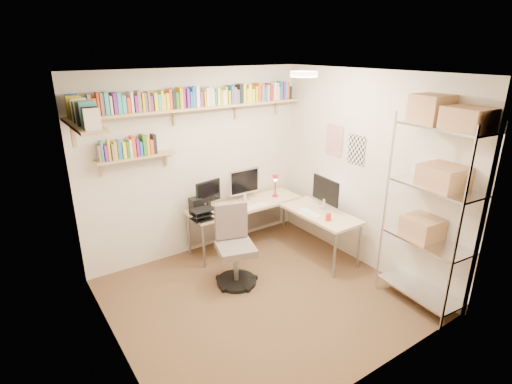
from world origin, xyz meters
The scene contains 6 objects.
ground centered at (0.00, 0.00, 0.00)m, with size 3.20×3.20×0.00m, color #422D1C.
room_shell centered at (0.00, 0.00, 1.55)m, with size 3.24×3.04×2.52m.
wall_shelves centered at (-0.41, 1.30, 2.03)m, with size 3.12×1.09×0.80m.
corner_desk centered at (0.63, 0.97, 0.65)m, with size 1.82×1.66×1.13m.
office_chair centered at (-0.07, 0.46, 0.41)m, with size 0.54×0.55×0.98m.
wire_rack centered at (1.42, -1.09, 1.53)m, with size 0.53×0.95×2.30m.
Camera 1 is at (-2.27, -3.23, 2.74)m, focal length 28.00 mm.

